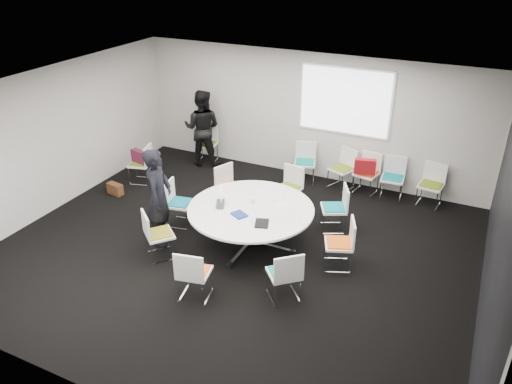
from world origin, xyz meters
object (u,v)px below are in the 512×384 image
at_px(chair_ring_h, 284,283).
at_px(maroon_bag, 139,156).
at_px(chair_ring_f, 160,243).
at_px(laptop, 223,204).
at_px(chair_back_a, 305,170).
at_px(chair_back_c, 366,181).
at_px(chair_ring_c, 288,196).
at_px(chair_person_back, 207,151).
at_px(brown_bag, 115,189).
at_px(person_main, 159,197).
at_px(chair_back_b, 342,176).
at_px(chair_ring_a, 339,252).
at_px(chair_back_d, 392,186).
at_px(chair_ring_g, 195,282).
at_px(chair_back_e, 430,193).
at_px(chair_ring_b, 334,216).
at_px(chair_ring_e, 180,211).
at_px(person_back, 202,128).
at_px(cup, 252,201).
at_px(chair_ring_d, 230,195).
at_px(chair_spare_left, 142,171).
at_px(conference_table, 251,217).

xyz_separation_m(chair_ring_h, maroon_bag, (-4.45, 2.36, 0.34)).
height_order(chair_ring_f, laptop, chair_ring_f).
relative_size(chair_back_a, chair_back_c, 1.00).
relative_size(chair_ring_c, chair_person_back, 1.00).
xyz_separation_m(chair_ring_h, brown_bag, (-4.60, 1.63, -0.16)).
height_order(chair_back_a, person_main, person_main).
relative_size(chair_back_b, maroon_bag, 2.20).
distance_m(chair_ring_a, chair_back_d, 2.89).
xyz_separation_m(chair_ring_g, chair_ring_h, (1.23, 0.56, 0.00)).
xyz_separation_m(chair_ring_g, maroon_bag, (-3.22, 2.93, 0.34)).
bearing_deg(chair_back_a, chair_back_c, 164.63).
bearing_deg(chair_ring_h, chair_back_e, 27.55).
distance_m(chair_back_d, chair_person_back, 4.47).
xyz_separation_m(chair_back_b, laptop, (-1.29, -2.98, 0.47)).
distance_m(chair_ring_g, chair_back_b, 4.67).
relative_size(chair_ring_b, chair_back_c, 1.00).
bearing_deg(person_main, chair_ring_e, -12.82).
relative_size(chair_back_a, person_back, 0.48).
distance_m(chair_back_b, cup, 2.87).
xyz_separation_m(chair_ring_d, chair_back_e, (3.63, 1.84, 0.00)).
distance_m(chair_ring_f, chair_back_d, 5.00).
xyz_separation_m(chair_ring_a, chair_back_e, (1.03, 2.88, 0.00)).
bearing_deg(chair_back_b, chair_ring_c, 87.71).
height_order(chair_ring_g, laptop, chair_ring_g).
xyz_separation_m(person_back, brown_bag, (-0.89, -2.20, -0.79)).
bearing_deg(chair_person_back, cup, 123.65).
relative_size(chair_ring_c, maroon_bag, 2.20).
bearing_deg(chair_back_b, maroon_bag, 46.10).
relative_size(chair_ring_a, chair_back_d, 1.00).
bearing_deg(chair_ring_h, chair_ring_d, 92.21).
relative_size(chair_ring_f, chair_ring_g, 1.00).
relative_size(chair_back_b, chair_spare_left, 1.00).
bearing_deg(brown_bag, chair_ring_a, -5.45).
height_order(chair_ring_c, brown_bag, chair_ring_c).
xyz_separation_m(chair_ring_e, chair_ring_g, (1.41, -1.74, 0.00)).
distance_m(chair_ring_b, chair_back_e, 2.30).
distance_m(chair_ring_c, chair_back_d, 2.25).
bearing_deg(cup, chair_spare_left, 162.28).
relative_size(chair_ring_h, cup, 9.78).
height_order(chair_ring_d, chair_ring_g, same).
relative_size(chair_person_back, brown_bag, 2.44).
height_order(chair_ring_h, person_back, person_back).
distance_m(chair_ring_b, chair_spare_left, 4.50).
bearing_deg(chair_back_d, person_main, 41.90).
distance_m(chair_ring_d, chair_back_b, 2.55).
bearing_deg(maroon_bag, chair_back_a, 26.39).
distance_m(conference_table, chair_ring_f, 1.63).
relative_size(chair_back_c, laptop, 2.49).
bearing_deg(person_main, chair_ring_h, -118.43).
bearing_deg(chair_back_e, chair_back_a, 7.59).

